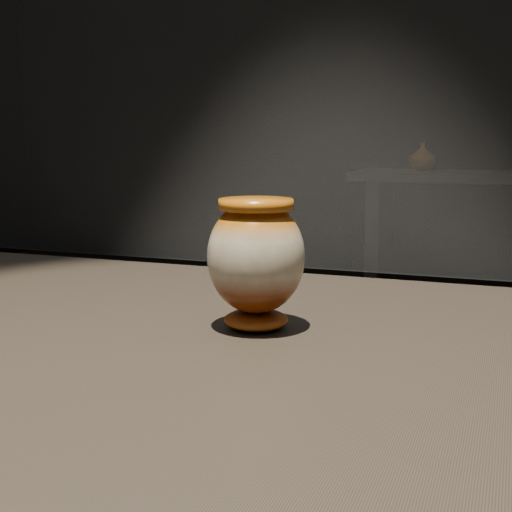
{
  "coord_description": "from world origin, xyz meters",
  "views": [
    {
      "loc": [
        0.43,
        -0.71,
        1.13
      ],
      "look_at": [
        0.15,
        0.06,
        0.99
      ],
      "focal_mm": 50.0,
      "sensor_mm": 36.0,
      "label": 1
    }
  ],
  "objects": [
    {
      "name": "main_vase",
      "position": [
        0.15,
        0.06,
        0.98
      ],
      "size": [
        0.11,
        0.11,
        0.15
      ],
      "rotation": [
        0.0,
        0.0,
        -0.0
      ],
      "color": "#6A2709",
      "rests_on": "display_plinth"
    },
    {
      "name": "back_vase_left",
      "position": [
        -0.12,
        3.76,
        0.98
      ],
      "size": [
        0.21,
        0.21,
        0.17
      ],
      "primitive_type": "imported",
      "rotation": [
        0.0,
        0.0,
        4.32
      ],
      "color": "#935415",
      "rests_on": "back_shelf"
    }
  ]
}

